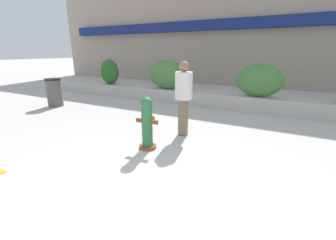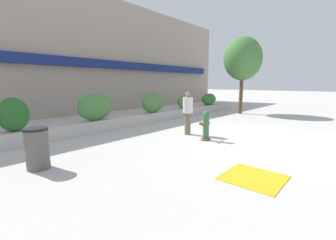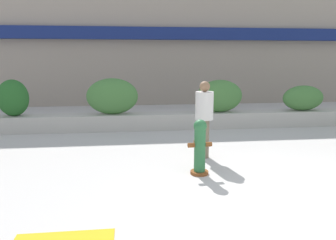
{
  "view_description": "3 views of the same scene",
  "coord_description": "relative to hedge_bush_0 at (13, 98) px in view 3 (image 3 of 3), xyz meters",
  "views": [
    {
      "loc": [
        1.18,
        -1.9,
        1.94
      ],
      "look_at": [
        -1.05,
        2.28,
        0.49
      ],
      "focal_mm": 24.0,
      "sensor_mm": 36.0,
      "label": 1
    },
    {
      "loc": [
        -8.15,
        -2.49,
        2.06
      ],
      "look_at": [
        -1.69,
        3.15,
        0.65
      ],
      "focal_mm": 24.0,
      "sensor_mm": 36.0,
      "label": 2
    },
    {
      "loc": [
        -2.56,
        -4.25,
        2.22
      ],
      "look_at": [
        -1.65,
        3.42,
        0.76
      ],
      "focal_mm": 35.0,
      "sensor_mm": 36.0,
      "label": 3
    }
  ],
  "objects": [
    {
      "name": "hedge_bush_2",
      "position": [
        6.37,
        0.0,
        -0.03
      ],
      "size": [
        1.49,
        0.57,
        1.05
      ],
      "primitive_type": "ellipsoid",
      "color": "#427538",
      "rests_on": "planter_wall_low"
    },
    {
      "name": "fire_hydrant",
      "position": [
        4.8,
        -4.28,
        -0.5
      ],
      "size": [
        0.48,
        0.44,
        1.08
      ],
      "color": "brown",
      "rests_on": "ground"
    },
    {
      "name": "ground_plane",
      "position": [
        6.03,
        -6.0,
        -1.05
      ],
      "size": [
        120.0,
        120.0,
        0.0
      ],
      "primitive_type": "plane",
      "color": "#BCB7B2"
    },
    {
      "name": "hedge_bush_1",
      "position": [
        2.95,
        0.0,
        0.01
      ],
      "size": [
        1.59,
        0.57,
        1.12
      ],
      "primitive_type": "ellipsoid",
      "color": "#427538",
      "rests_on": "planter_wall_low"
    },
    {
      "name": "planter_wall_low",
      "position": [
        6.03,
        0.0,
        -0.8
      ],
      "size": [
        18.0,
        0.7,
        0.5
      ],
      "primitive_type": "cube",
      "color": "#B7B2A8",
      "rests_on": "ground"
    },
    {
      "name": "hedge_bush_3",
      "position": [
        9.24,
        0.0,
        -0.13
      ],
      "size": [
        1.41,
        0.59,
        0.84
      ],
      "primitive_type": "ellipsoid",
      "color": "#427538",
      "rests_on": "planter_wall_low"
    },
    {
      "name": "building_facade",
      "position": [
        6.03,
        5.98,
        2.93
      ],
      "size": [
        30.0,
        1.36,
        8.0
      ],
      "color": "gray",
      "rests_on": "ground"
    },
    {
      "name": "hedge_bush_0",
      "position": [
        0.0,
        0.0,
        0.0
      ],
      "size": [
        0.93,
        0.61,
        1.11
      ],
      "primitive_type": "ellipsoid",
      "color": "#235B23",
      "rests_on": "planter_wall_low"
    },
    {
      "name": "pedestrian",
      "position": [
        5.12,
        -3.22,
        -0.07
      ],
      "size": [
        0.55,
        0.55,
        1.73
      ],
      "color": "brown",
      "rests_on": "ground"
    }
  ]
}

